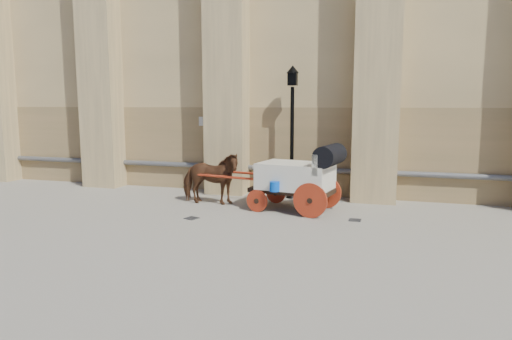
% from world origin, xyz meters
% --- Properties ---
extents(ground, '(90.00, 90.00, 0.00)m').
position_xyz_m(ground, '(0.00, 0.00, 0.00)').
color(ground, gray).
rests_on(ground, ground).
extents(horse, '(1.99, 0.98, 1.64)m').
position_xyz_m(horse, '(-0.88, 1.72, 0.82)').
color(horse, '#5A311C').
rests_on(horse, ground).
extents(carriage, '(4.67, 1.96, 1.99)m').
position_xyz_m(carriage, '(1.98, 1.61, 1.07)').
color(carriage, black).
rests_on(carriage, ground).
extents(street_lamp, '(0.41, 0.41, 4.35)m').
position_xyz_m(street_lamp, '(1.34, 3.41, 2.33)').
color(street_lamp, black).
rests_on(street_lamp, ground).
extents(drain_grate_near, '(0.41, 0.41, 0.01)m').
position_xyz_m(drain_grate_near, '(-0.69, -0.13, 0.01)').
color(drain_grate_near, black).
rests_on(drain_grate_near, ground).
extents(drain_grate_far, '(0.32, 0.32, 0.01)m').
position_xyz_m(drain_grate_far, '(3.63, 0.95, 0.01)').
color(drain_grate_far, black).
rests_on(drain_grate_far, ground).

